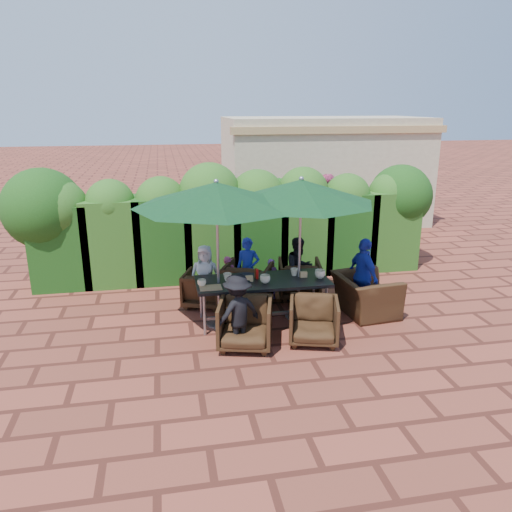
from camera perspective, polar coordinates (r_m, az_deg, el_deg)
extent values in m
plane|color=brown|center=(8.81, -0.24, -6.97)|extent=(80.00, 80.00, 0.00)
cube|color=black|center=(8.38, 0.75, -2.91)|extent=(2.23, 0.90, 0.05)
cube|color=gray|center=(8.61, 0.73, -6.70)|extent=(2.03, 0.05, 0.05)
cylinder|color=gray|center=(8.07, -5.88, -6.68)|extent=(0.05, 0.05, 0.70)
cylinder|color=gray|center=(8.71, -6.29, -4.86)|extent=(0.05, 0.05, 0.70)
cylinder|color=gray|center=(8.45, 7.99, -5.63)|extent=(0.05, 0.05, 0.70)
cylinder|color=gray|center=(9.07, 6.60, -3.97)|extent=(0.05, 0.05, 0.70)
cylinder|color=gray|center=(8.57, -4.20, -7.63)|extent=(0.44, 0.44, 0.03)
cylinder|color=gray|center=(8.15, -4.38, -0.03)|extent=(0.04, 0.04, 2.40)
cone|color=black|center=(7.91, -4.55, 7.05)|extent=(2.68, 2.68, 0.38)
sphere|color=gray|center=(7.88, -4.58, 8.49)|extent=(0.08, 0.08, 0.08)
cylinder|color=gray|center=(8.84, 4.80, -6.83)|extent=(0.44, 0.44, 0.03)
cylinder|color=gray|center=(8.44, 4.99, 0.56)|extent=(0.04, 0.04, 2.40)
cone|color=black|center=(8.21, 5.18, 7.40)|extent=(2.45, 2.45, 0.38)
sphere|color=gray|center=(8.18, 5.21, 8.78)|extent=(0.08, 0.08, 0.08)
imported|color=black|center=(9.22, -5.97, -3.52)|extent=(0.88, 0.86, 0.72)
imported|color=black|center=(9.26, -0.92, -2.89)|extent=(1.08, 1.05, 0.86)
imported|color=black|center=(9.59, 4.98, -2.42)|extent=(0.90, 0.86, 0.80)
imported|color=black|center=(7.64, -1.26, -7.51)|extent=(0.96, 0.92, 0.82)
imported|color=black|center=(7.85, 6.62, -7.13)|extent=(0.91, 0.88, 0.77)
imported|color=black|center=(8.99, 12.47, -3.65)|extent=(0.81, 1.14, 0.94)
imported|color=silver|center=(9.19, -5.83, -2.21)|extent=(0.62, 0.46, 1.14)
imported|color=#1E2DA4|center=(9.35, -0.94, -1.55)|extent=(0.51, 0.45, 1.21)
imported|color=black|center=(9.40, 4.92, -1.48)|extent=(0.67, 0.55, 1.22)
imported|color=black|center=(7.49, -2.13, -6.48)|extent=(0.84, 0.63, 1.19)
imported|color=#1E2DA4|center=(8.99, 12.17, -2.24)|extent=(0.55, 0.86, 1.36)
imported|color=#C04373|center=(9.46, -3.15, -2.54)|extent=(0.34, 0.29, 0.84)
imported|color=purple|center=(9.50, 1.75, -2.63)|extent=(0.33, 0.29, 0.78)
imported|color=green|center=(12.63, 2.70, 4.82)|extent=(1.82, 1.32, 1.84)
imported|color=#C04373|center=(13.23, 7.83, 5.27)|extent=(1.04, 0.90, 1.86)
imported|color=#95959D|center=(13.50, 10.14, 5.13)|extent=(1.06, 1.20, 1.73)
imported|color=beige|center=(8.12, -6.21, -3.06)|extent=(0.14, 0.14, 0.11)
imported|color=beige|center=(8.33, -3.27, -2.41)|extent=(0.14, 0.14, 0.13)
imported|color=beige|center=(8.22, 1.05, -2.63)|extent=(0.17, 0.17, 0.14)
imported|color=beige|center=(8.59, 4.40, -1.84)|extent=(0.13, 0.13, 0.13)
imported|color=beige|center=(8.51, 7.33, -2.06)|extent=(0.18, 0.18, 0.14)
cylinder|color=#B20C0A|center=(8.40, 0.15, -2.07)|extent=(0.04, 0.04, 0.17)
cylinder|color=#4C230C|center=(8.44, -0.03, -1.98)|extent=(0.04, 0.04, 0.17)
cube|color=tan|center=(8.03, -5.20, -3.63)|extent=(0.35, 0.25, 0.02)
cube|color=tan|center=(8.29, -0.78, -2.59)|extent=(0.12, 0.06, 0.10)
cube|color=tan|center=(8.52, 5.45, -2.11)|extent=(0.12, 0.06, 0.10)
cube|color=#153B10|center=(10.77, -21.26, 1.14)|extent=(1.15, 0.95, 1.70)
sphere|color=#153B10|center=(10.60, -21.69, 5.04)|extent=(1.19, 1.19, 1.19)
cube|color=#153B10|center=(10.62, -15.98, 1.61)|extent=(1.15, 0.95, 1.77)
sphere|color=#153B10|center=(10.45, -16.33, 5.76)|extent=(0.99, 0.99, 0.99)
cube|color=#153B10|center=(10.57, -10.58, 1.93)|extent=(1.15, 0.95, 1.77)
sphere|color=#153B10|center=(10.39, -10.82, 6.12)|extent=(1.03, 1.03, 1.03)
cube|color=#153B10|center=(10.59, -5.19, 2.56)|extent=(1.15, 0.95, 1.90)
sphere|color=#153B10|center=(10.41, -5.31, 7.11)|extent=(1.28, 1.28, 1.28)
cube|color=#153B10|center=(10.74, 0.14, 2.56)|extent=(1.15, 0.95, 1.80)
sphere|color=#153B10|center=(10.57, 0.14, 6.77)|extent=(1.16, 1.16, 1.16)
cube|color=#153B10|center=(10.96, 5.29, 2.95)|extent=(1.15, 0.95, 1.87)
sphere|color=#153B10|center=(10.79, 5.41, 7.25)|extent=(1.09, 1.09, 1.09)
cube|color=#153B10|center=(11.29, 10.17, 2.84)|extent=(1.15, 0.95, 1.74)
sphere|color=#153B10|center=(11.13, 10.38, 6.69)|extent=(1.02, 1.02, 1.02)
cube|color=#153B10|center=(11.68, 14.78, 3.02)|extent=(1.15, 0.95, 1.75)
sphere|color=#153B10|center=(11.52, 15.06, 6.76)|extent=(0.98, 0.98, 0.98)
sphere|color=#153B10|center=(10.76, -23.17, 5.02)|extent=(1.60, 1.60, 1.60)
sphere|color=#153B10|center=(11.75, 16.17, 6.62)|extent=(1.40, 1.40, 1.40)
cube|color=beige|center=(15.84, 7.72, 9.65)|extent=(6.00, 3.00, 3.20)
cube|color=tan|center=(14.37, 9.78, 14.04)|extent=(6.20, 0.25, 0.20)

